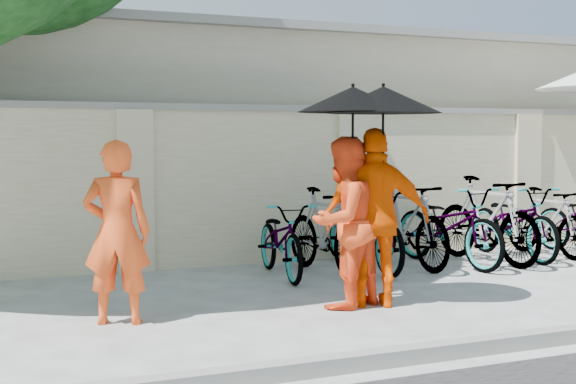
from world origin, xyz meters
name	(u,v)px	position (x,y,z in m)	size (l,w,h in m)	color
ground	(314,315)	(0.00, 0.00, 0.00)	(80.00, 80.00, 0.00)	silver
kerb	(412,354)	(0.00, -1.70, 0.06)	(40.00, 0.16, 0.12)	gray
compound_wall	(280,186)	(1.00, 3.20, 1.00)	(20.00, 0.30, 2.00)	beige
building_behind	(250,140)	(2.00, 7.00, 1.60)	(14.00, 6.00, 3.20)	beige
monk_left	(117,232)	(-1.75, 0.40, 0.82)	(0.60, 0.39, 1.64)	#FC511B
monk_center	(344,222)	(0.42, 0.21, 0.84)	(0.81, 0.63, 1.67)	#FF4818
parasol_center	(353,99)	(0.47, 0.13, 2.02)	(1.07, 1.07, 1.20)	black
monk_right	(376,218)	(0.73, 0.12, 0.88)	(1.03, 0.43, 1.76)	#FF5500
parasol_right	(383,100)	(0.75, 0.04, 2.02)	(1.12, 1.12, 1.16)	black
bike_0	(281,239)	(0.52, 2.01, 0.45)	(0.60, 1.72, 0.90)	gray
bike_1	(325,231)	(1.09, 2.01, 0.52)	(0.49, 1.74, 1.04)	gray
bike_2	(365,229)	(1.67, 2.05, 0.51)	(0.68, 1.95, 1.02)	gray
bike_3	(406,224)	(2.25, 2.04, 0.55)	(0.52, 1.84, 1.11)	gray
bike_4	(449,226)	(2.83, 1.94, 0.52)	(0.69, 1.97, 1.04)	gray
bike_5	(487,220)	(3.41, 1.91, 0.57)	(0.54, 1.90, 1.14)	gray
bike_6	(514,222)	(3.99, 2.08, 0.50)	(0.66, 1.91, 1.00)	gray
bike_7	(548,222)	(4.57, 2.07, 0.48)	(0.45, 1.59, 0.96)	gray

